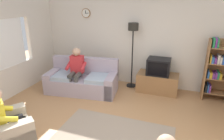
{
  "coord_description": "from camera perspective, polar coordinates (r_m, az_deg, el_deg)",
  "views": [
    {
      "loc": [
        1.32,
        -3.0,
        2.48
      ],
      "look_at": [
        -0.14,
        1.07,
        0.92
      ],
      "focal_mm": 32.22,
      "sensor_mm": 36.0,
      "label": 1
    }
  ],
  "objects": [
    {
      "name": "couch",
      "position": [
        5.65,
        -8.39,
        -2.98
      ],
      "size": [
        2.0,
        1.13,
        0.9
      ],
      "color": "#A899A8",
      "rests_on": "ground_plane"
    },
    {
      "name": "back_wall_assembly",
      "position": [
        5.93,
        6.56,
        8.68
      ],
      "size": [
        6.2,
        0.17,
        2.7
      ],
      "color": "silver",
      "rests_on": "ground_plane"
    },
    {
      "name": "person_in_left_armchair",
      "position": [
        3.93,
        -28.13,
        -11.25
      ],
      "size": [
        0.61,
        0.64,
        1.12
      ],
      "color": "yellow",
      "rests_on": "ground_plane"
    },
    {
      "name": "armchair_near_window",
      "position": [
        4.09,
        -28.67,
        -15.33
      ],
      "size": [
        1.16,
        1.18,
        0.9
      ],
      "color": "#BCAD99",
      "rests_on": "ground_plane"
    },
    {
      "name": "tv_stand",
      "position": [
        5.73,
        12.74,
        -3.51
      ],
      "size": [
        1.1,
        0.56,
        0.52
      ],
      "color": "olive",
      "rests_on": "ground_plane"
    },
    {
      "name": "bookshelf",
      "position": [
        5.65,
        27.79,
        0.33
      ],
      "size": [
        0.68,
        0.36,
        1.59
      ],
      "color": "olive",
      "rests_on": "ground_plane"
    },
    {
      "name": "floor_lamp",
      "position": [
        5.61,
        5.96,
        9.11
      ],
      "size": [
        0.28,
        0.28,
        1.85
      ],
      "color": "black",
      "rests_on": "ground_plane"
    },
    {
      "name": "person_on_couch",
      "position": [
        5.48,
        -10.19,
        0.5
      ],
      "size": [
        0.55,
        0.57,
        1.24
      ],
      "color": "red",
      "rests_on": "ground_plane"
    },
    {
      "name": "tv",
      "position": [
        5.54,
        13.08,
        0.97
      ],
      "size": [
        0.6,
        0.49,
        0.44
      ],
      "color": "black",
      "rests_on": "tv_stand"
    },
    {
      "name": "ground_plane",
      "position": [
        4.11,
        -3.35,
        -17.31
      ],
      "size": [
        12.0,
        12.0,
        0.0
      ],
      "primitive_type": "plane",
      "color": "#B27F51"
    }
  ]
}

